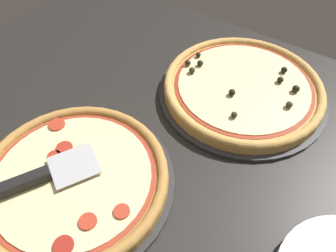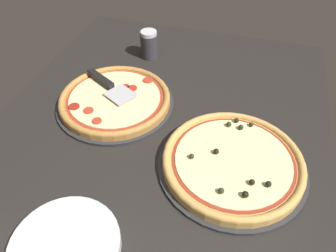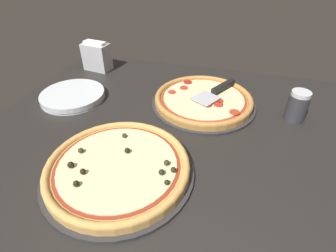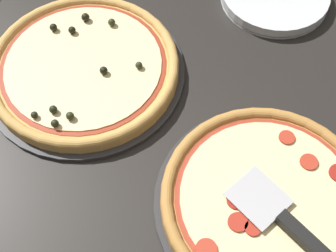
{
  "view_description": "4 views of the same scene",
  "coord_description": "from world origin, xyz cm",
  "px_view_note": "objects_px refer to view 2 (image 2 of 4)",
  "views": [
    {
      "loc": [
        29.84,
        -35.82,
        58.66
      ],
      "look_at": [
        3.05,
        4.03,
        3.0
      ],
      "focal_mm": 35.0,
      "sensor_mm": 36.0,
      "label": 1
    },
    {
      "loc": [
        74.21,
        25.32,
        73.46
      ],
      "look_at": [
        3.05,
        4.03,
        3.0
      ],
      "focal_mm": 35.0,
      "sensor_mm": 36.0,
      "label": 2
    },
    {
      "loc": [
        -16.34,
        71.84,
        54.53
      ],
      "look_at": [
        3.05,
        4.03,
        3.0
      ],
      "focal_mm": 28.0,
      "sensor_mm": 36.0,
      "label": 3
    },
    {
      "loc": [
        -41.54,
        -11.5,
        79.48
      ],
      "look_at": [
        3.05,
        4.03,
        3.0
      ],
      "focal_mm": 50.0,
      "sensor_mm": 36.0,
      "label": 4
    }
  ],
  "objects_px": {
    "pizza_back": "(233,161)",
    "parmesan_shaker": "(149,44)",
    "plate_stack": "(65,246)",
    "pizza_front": "(115,99)",
    "serving_spatula": "(105,82)"
  },
  "relations": [
    {
      "from": "pizza_back",
      "to": "parmesan_shaker",
      "type": "bearing_deg",
      "value": -139.82
    },
    {
      "from": "pizza_back",
      "to": "plate_stack",
      "type": "height_order",
      "value": "pizza_back"
    },
    {
      "from": "pizza_front",
      "to": "parmesan_shaker",
      "type": "relative_size",
      "value": 3.36
    },
    {
      "from": "parmesan_shaker",
      "to": "plate_stack",
      "type": "bearing_deg",
      "value": 5.98
    },
    {
      "from": "pizza_front",
      "to": "parmesan_shaker",
      "type": "height_order",
      "value": "parmesan_shaker"
    },
    {
      "from": "pizza_front",
      "to": "pizza_back",
      "type": "bearing_deg",
      "value": 69.04
    },
    {
      "from": "pizza_front",
      "to": "pizza_back",
      "type": "height_order",
      "value": "pizza_back"
    },
    {
      "from": "pizza_back",
      "to": "pizza_front",
      "type": "bearing_deg",
      "value": -110.96
    },
    {
      "from": "pizza_front",
      "to": "serving_spatula",
      "type": "bearing_deg",
      "value": -132.11
    },
    {
      "from": "pizza_back",
      "to": "parmesan_shaker",
      "type": "relative_size",
      "value": 3.52
    },
    {
      "from": "pizza_front",
      "to": "parmesan_shaker",
      "type": "xyz_separation_m",
      "value": [
        -0.33,
        0.01,
        0.03
      ]
    },
    {
      "from": "plate_stack",
      "to": "parmesan_shaker",
      "type": "bearing_deg",
      "value": -174.02
    },
    {
      "from": "serving_spatula",
      "to": "parmesan_shaker",
      "type": "distance_m",
      "value": 0.29
    },
    {
      "from": "serving_spatula",
      "to": "plate_stack",
      "type": "distance_m",
      "value": 0.6
    },
    {
      "from": "pizza_back",
      "to": "serving_spatula",
      "type": "relative_size",
      "value": 1.8
    }
  ]
}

